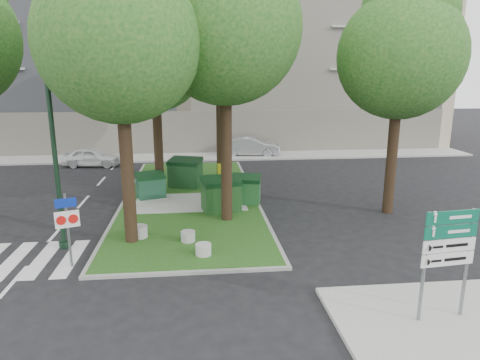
{
  "coord_description": "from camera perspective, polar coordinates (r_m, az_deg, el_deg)",
  "views": [
    {
      "loc": [
        0.83,
        -11.89,
        5.8
      ],
      "look_at": [
        2.42,
        3.42,
        2.0
      ],
      "focal_mm": 32.0,
      "sensor_mm": 36.0,
      "label": 1
    }
  ],
  "objects": [
    {
      "name": "bollard_left",
      "position": [
        15.85,
        -13.27,
        -6.71
      ],
      "size": [
        0.59,
        0.59,
        0.42
      ],
      "primitive_type": "cylinder",
      "color": "gray",
      "rests_on": "median_island"
    },
    {
      "name": "car_silver",
      "position": [
        31.24,
        1.35,
        4.49
      ],
      "size": [
        4.46,
        1.98,
        1.42
      ],
      "primitive_type": "imported",
      "rotation": [
        0.0,
        0.0,
        1.46
      ],
      "color": "#929499",
      "rests_on": "ground"
    },
    {
      "name": "tree_median_near_left",
      "position": [
        14.7,
        -15.57,
        19.32
      ],
      "size": [
        5.2,
        5.2,
        10.53
      ],
      "color": "black",
      "rests_on": "ground"
    },
    {
      "name": "car_white",
      "position": [
        29.34,
        -19.18,
        2.92
      ],
      "size": [
        3.73,
        1.8,
        1.23
      ],
      "primitive_type": "imported",
      "rotation": [
        0.0,
        0.0,
        1.47
      ],
      "color": "silver",
      "rests_on": "ground"
    },
    {
      "name": "building_sidewalk",
      "position": [
        30.94,
        -7.38,
        3.06
      ],
      "size": [
        42.0,
        3.0,
        0.12
      ],
      "primitive_type": "cube",
      "color": "#999993",
      "rests_on": "ground"
    },
    {
      "name": "median_kerb",
      "position": [
        20.7,
        -6.62,
        -2.35
      ],
      "size": [
        6.3,
        16.3,
        0.1
      ],
      "primitive_type": "cube",
      "color": "gray",
      "rests_on": "ground"
    },
    {
      "name": "zebra_crossing",
      "position": [
        15.29,
        -23.21,
        -9.58
      ],
      "size": [
        5.0,
        3.0,
        0.01
      ],
      "primitive_type": "cube",
      "color": "silver",
      "rests_on": "ground"
    },
    {
      "name": "bollard_right",
      "position": [
        15.2,
        -6.95,
        -7.45
      ],
      "size": [
        0.5,
        0.5,
        0.36
      ],
      "primitive_type": "cylinder",
      "color": "gray",
      "rests_on": "median_island"
    },
    {
      "name": "median_island",
      "position": [
        20.7,
        -6.62,
        -2.32
      ],
      "size": [
        6.0,
        16.0,
        0.12
      ],
      "primitive_type": "cube",
      "color": "#164112",
      "rests_on": "ground"
    },
    {
      "name": "dumpster_d",
      "position": [
        19.39,
        0.7,
        -1.26
      ],
      "size": [
        1.57,
        1.25,
        1.29
      ],
      "rotation": [
        0.0,
        0.0,
        -0.22
      ],
      "color": "#16491C",
      "rests_on": "median_island"
    },
    {
      "name": "tree_median_far",
      "position": [
        24.12,
        -2.59,
        19.85
      ],
      "size": [
        5.8,
        5.8,
        11.93
      ],
      "color": "black",
      "rests_on": "ground"
    },
    {
      "name": "sidewalk_corner",
      "position": [
        11.64,
        25.41,
        -17.15
      ],
      "size": [
        5.0,
        4.0,
        0.12
      ],
      "primitive_type": "cube",
      "color": "#999993",
      "rests_on": "ground"
    },
    {
      "name": "dumpster_a",
      "position": [
        20.66,
        -11.84,
        -0.72
      ],
      "size": [
        1.52,
        1.28,
        1.21
      ],
      "rotation": [
        0.0,
        0.0,
        0.32
      ],
      "color": "#0F3922",
      "rests_on": "median_island"
    },
    {
      "name": "apartment_building",
      "position": [
        37.96,
        -7.5,
        17.08
      ],
      "size": [
        41.0,
        12.0,
        16.0
      ],
      "primitive_type": "cube",
      "color": "beige",
      "rests_on": "ground"
    },
    {
      "name": "dumpster_b",
      "position": [
        22.39,
        -7.3,
        0.98
      ],
      "size": [
        1.92,
        1.62,
        1.52
      ],
      "rotation": [
        0.0,
        0.0,
        -0.34
      ],
      "color": "#103916",
      "rests_on": "median_island"
    },
    {
      "name": "tree_median_mid",
      "position": [
        21.05,
        -11.15,
        16.83
      ],
      "size": [
        4.8,
        4.8,
        9.99
      ],
      "color": "black",
      "rests_on": "ground"
    },
    {
      "name": "tree_street_right",
      "position": [
        18.89,
        20.91,
        16.59
      ],
      "size": [
        5.0,
        5.0,
        10.06
      ],
      "color": "black",
      "rests_on": "ground"
    },
    {
      "name": "street_lamp",
      "position": [
        15.15,
        -23.73,
        5.82
      ],
      "size": [
        0.5,
        0.5,
        6.33
      ],
      "color": "black",
      "rests_on": "ground"
    },
    {
      "name": "traffic_sign_pole",
      "position": [
        13.99,
        -22.04,
        -5.02
      ],
      "size": [
        0.68,
        0.27,
        2.36
      ],
      "rotation": [
        0.0,
        0.0,
        0.34
      ],
      "color": "slate",
      "rests_on": "ground"
    },
    {
      "name": "dumpster_c",
      "position": [
        18.27,
        -2.56,
        -1.93
      ],
      "size": [
        1.78,
        1.42,
        1.48
      ],
      "rotation": [
        0.0,
        0.0,
        0.21
      ],
      "color": "#113710",
      "rests_on": "median_island"
    },
    {
      "name": "litter_bin",
      "position": [
        24.44,
        -2.51,
        1.37
      ],
      "size": [
        0.45,
        0.45,
        0.79
      ],
      "primitive_type": "cylinder",
      "color": "gold",
      "rests_on": "median_island"
    },
    {
      "name": "bollard_mid",
      "position": [
        14.06,
        -4.9,
        -9.19
      ],
      "size": [
        0.51,
        0.51,
        0.37
      ],
      "primitive_type": "cylinder",
      "color": "#A6A7A2",
      "rests_on": "median_island"
    },
    {
      "name": "ground",
      "position": [
        13.25,
        -9.14,
        -12.27
      ],
      "size": [
        120.0,
        120.0,
        0.0
      ],
      "primitive_type": "plane",
      "color": "black",
      "rests_on": "ground"
    },
    {
      "name": "directional_sign",
      "position": [
        11.09,
        25.99,
        -8.11
      ],
      "size": [
        1.35,
        0.21,
        2.7
      ],
      "rotation": [
        0.0,
        0.0,
        0.11
      ],
      "color": "slate",
      "rests_on": "sidewalk_corner"
    },
    {
      "name": "tree_median_near_right",
      "position": [
        16.64,
        -1.66,
        21.41
      ],
      "size": [
        5.6,
        5.6,
        11.46
      ],
      "color": "black",
      "rests_on": "ground"
    }
  ]
}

